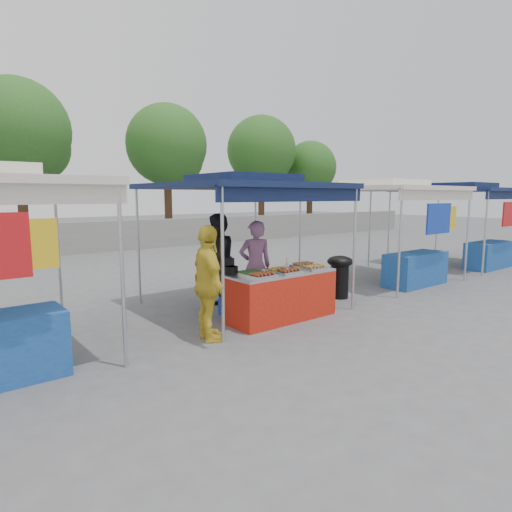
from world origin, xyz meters
TOP-DOWN VIEW (x-y plane):
  - ground_plane at (0.00, 0.00)m, footprint 80.00×80.00m
  - back_wall at (0.00, 11.00)m, footprint 40.00×0.25m
  - main_canopy at (0.00, 0.97)m, footprint 3.20×3.20m
  - neighbor_stall_right at (4.50, 0.57)m, footprint 3.20×3.20m
  - neighbor_stall_far at (8.50, 0.57)m, footprint 3.20×3.20m
  - tree_1 at (-1.56, 12.74)m, footprint 3.80×3.79m
  - tree_2 at (4.62, 12.92)m, footprint 3.74×3.72m
  - tree_3 at (10.70, 13.41)m, footprint 3.85×3.85m
  - tree_4 at (14.44, 13.25)m, footprint 3.30×3.20m
  - vendor_table at (0.00, -0.10)m, footprint 2.00×0.80m
  - food_tray_fl at (-0.61, -0.34)m, footprint 0.42×0.30m
  - food_tray_fm at (-0.03, -0.33)m, footprint 0.42×0.30m
  - food_tray_fr at (0.59, -0.34)m, footprint 0.42×0.30m
  - food_tray_bl at (-0.62, -0.04)m, footprint 0.42×0.30m
  - food_tray_bm at (-0.05, -0.05)m, footprint 0.42×0.30m
  - food_tray_br at (0.64, -0.01)m, footprint 0.42×0.30m
  - cooking_pot at (-0.84, 0.23)m, footprint 0.24×0.24m
  - skewer_cup at (-0.05, -0.30)m, footprint 0.07×0.07m
  - wok_burner at (2.04, 0.29)m, footprint 0.55×0.55m
  - crate_left at (-0.47, 0.60)m, footprint 0.54×0.38m
  - crate_right at (0.15, 0.49)m, footprint 0.49×0.34m
  - crate_stacked at (0.15, 0.49)m, footprint 0.47×0.33m
  - vendor_woman at (-0.01, 0.61)m, footprint 0.73×0.62m
  - helper_man at (-0.25, 1.55)m, footprint 1.08×0.97m
  - customer_person at (-1.62, -0.29)m, footprint 0.65×1.10m

SIDE VIEW (x-z plane):
  - ground_plane at x=0.00m, z-range 0.00..0.00m
  - crate_right at x=0.15m, z-range 0.00..0.29m
  - crate_left at x=-0.47m, z-range 0.00..0.32m
  - vendor_table at x=0.00m, z-range 0.00..0.85m
  - crate_stacked at x=0.15m, z-range 0.29..0.58m
  - wok_burner at x=2.04m, z-range 0.08..1.00m
  - back_wall at x=0.00m, z-range 0.00..1.20m
  - vendor_woman at x=-0.01m, z-range 0.00..1.72m
  - customer_person at x=-1.62m, z-range 0.00..1.75m
  - food_tray_fl at x=-0.61m, z-range 0.85..0.92m
  - food_tray_fm at x=-0.03m, z-range 0.85..0.92m
  - food_tray_fr at x=0.59m, z-range 0.85..0.92m
  - food_tray_bl at x=-0.62m, z-range 0.85..0.92m
  - food_tray_bm at x=-0.05m, z-range 0.85..0.92m
  - food_tray_br at x=0.64m, z-range 0.85..0.92m
  - skewer_cup at x=-0.05m, z-range 0.85..0.94m
  - helper_man at x=-0.25m, z-range 0.00..1.83m
  - cooking_pot at x=-0.84m, z-range 0.85..0.99m
  - neighbor_stall_right at x=4.50m, z-range 0.32..2.89m
  - neighbor_stall_far at x=8.50m, z-range 0.32..2.89m
  - main_canopy at x=0.00m, z-range 1.08..3.65m
  - tree_4 at x=14.44m, z-range 1.01..6.51m
  - tree_2 at x=4.62m, z-range 1.18..7.56m
  - tree_1 at x=-1.56m, z-range 1.20..7.71m
  - tree_3 at x=10.70m, z-range 1.22..7.83m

